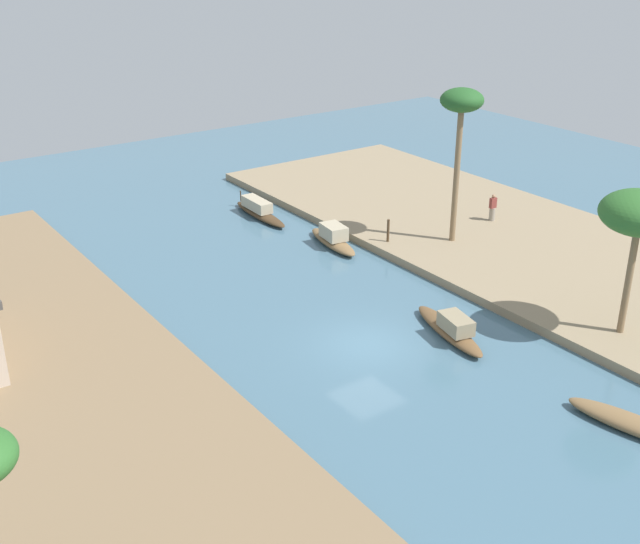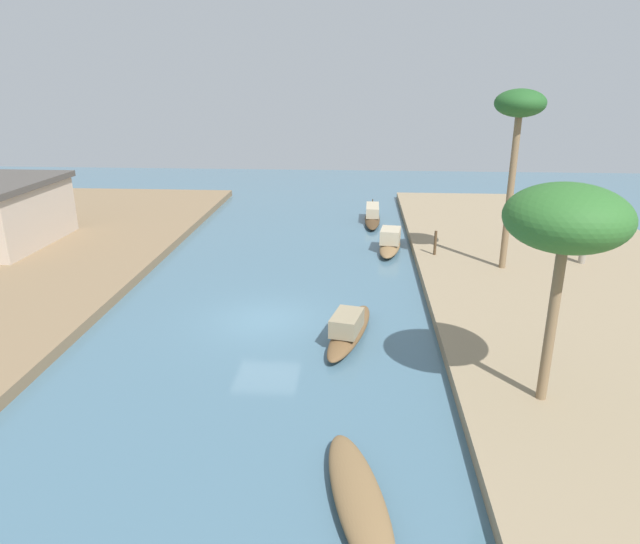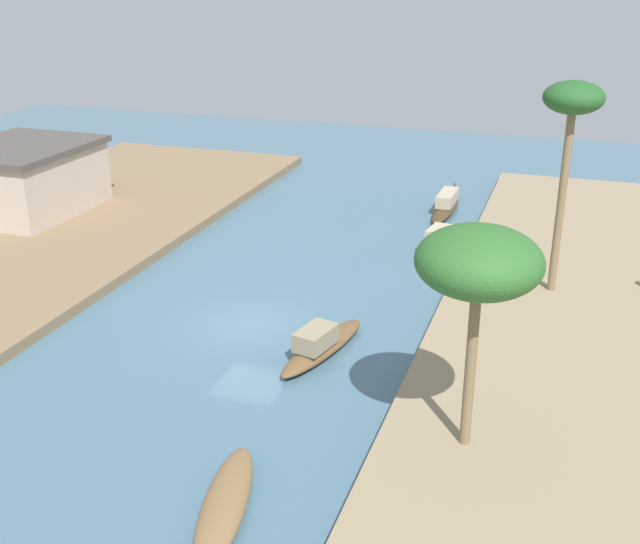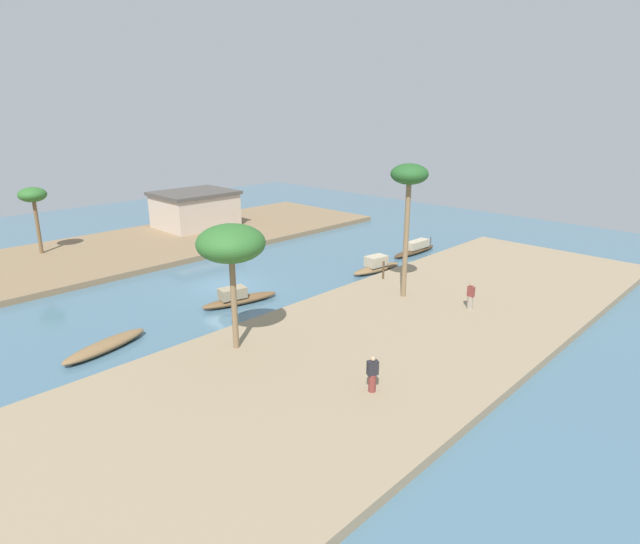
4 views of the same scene
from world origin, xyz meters
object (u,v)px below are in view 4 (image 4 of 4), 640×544
object	(u,v)px
sampan_with_tall_canopy	(105,346)
sampan_foreground	(376,266)
palm_tree_right_tall	(33,197)
sampan_downstream_large	(238,298)
person_on_near_bank	(372,375)
sampan_upstream_small	(415,249)
person_by_mooring	(470,297)
palm_tree_left_near	(231,245)
mooring_post	(383,270)
palm_tree_left_far	(409,181)
riverside_building	(195,209)

from	to	relation	value
sampan_with_tall_canopy	sampan_foreground	bearing A→B (deg)	-17.57
sampan_with_tall_canopy	palm_tree_right_tall	distance (m)	20.59
sampan_downstream_large	person_on_near_bank	xyz separation A→B (m)	(-2.85, -12.66, 0.78)
sampan_downstream_large	sampan_with_tall_canopy	bearing A→B (deg)	-164.45
person_on_near_bank	sampan_upstream_small	bearing A→B (deg)	60.57
person_by_mooring	palm_tree_left_near	world-z (taller)	palm_tree_left_near
sampan_foreground	mooring_post	bearing A→B (deg)	-125.39
sampan_upstream_small	sampan_foreground	bearing A→B (deg)	-171.11
palm_tree_right_tall	person_on_near_bank	bearing A→B (deg)	-86.71
sampan_with_tall_canopy	palm_tree_right_tall	size ratio (longest dim) A/B	0.91
sampan_foreground	palm_tree_right_tall	size ratio (longest dim) A/B	0.86
sampan_downstream_large	palm_tree_left_far	bearing A→B (deg)	-31.19
sampan_foreground	palm_tree_left_near	xyz separation A→B (m)	(-15.28, -3.46, 5.09)
person_on_near_bank	palm_tree_right_tall	bearing A→B (deg)	124.11
sampan_foreground	palm_tree_left_far	world-z (taller)	palm_tree_left_far
sampan_foreground	person_on_near_bank	distance (m)	17.54
person_by_mooring	mooring_post	size ratio (longest dim) A/B	1.25
sampan_with_tall_canopy	sampan_downstream_large	size ratio (longest dim) A/B	0.96
palm_tree_left_far	sampan_upstream_small	bearing A→B (deg)	30.39
person_by_mooring	sampan_foreground	bearing A→B (deg)	-14.82
palm_tree_right_tall	palm_tree_left_far	bearing A→B (deg)	-65.60
person_on_near_bank	mooring_post	bearing A→B (deg)	66.50
person_by_mooring	palm_tree_left_near	xyz separation A→B (m)	(-12.43, 5.55, 4.44)
sampan_foreground	person_by_mooring	world-z (taller)	person_by_mooring
person_on_near_bank	person_by_mooring	distance (m)	11.17
sampan_upstream_small	palm_tree_left_near	xyz separation A→B (m)	(-21.53, -4.30, 5.14)
person_on_near_bank	riverside_building	bearing A→B (deg)	99.72
sampan_foreground	palm_tree_left_far	distance (m)	9.41
person_on_near_bank	sampan_foreground	bearing A→B (deg)	68.34
riverside_building	sampan_foreground	bearing A→B (deg)	-84.84
sampan_upstream_small	person_by_mooring	distance (m)	13.43
sampan_downstream_large	palm_tree_left_far	world-z (taller)	palm_tree_left_far
sampan_upstream_small	riverside_building	bearing A→B (deg)	112.64
palm_tree_left_far	riverside_building	size ratio (longest dim) A/B	1.11
sampan_upstream_small	palm_tree_right_tall	size ratio (longest dim) A/B	1.01
sampan_downstream_large	person_by_mooring	xyz separation A→B (m)	(8.19, -11.00, 0.70)
palm_tree_left_far	palm_tree_right_tall	distance (m)	29.04
sampan_with_tall_canopy	palm_tree_left_far	size ratio (longest dim) A/B	0.60
palm_tree_left_far	sampan_with_tall_canopy	bearing A→B (deg)	157.04
sampan_downstream_large	palm_tree_right_tall	size ratio (longest dim) A/B	0.95
sampan_foreground	palm_tree_right_tall	distance (m)	26.86
sampan_downstream_large	riverside_building	world-z (taller)	riverside_building
sampan_with_tall_canopy	palm_tree_left_far	xyz separation A→B (m)	(15.68, -6.64, 7.18)
sampan_downstream_large	palm_tree_left_far	size ratio (longest dim) A/B	0.62
riverside_building	person_on_near_bank	bearing A→B (deg)	-110.50
sampan_upstream_small	palm_tree_left_far	xyz separation A→B (m)	(-10.03, -5.88, 7.04)
mooring_post	palm_tree_left_near	world-z (taller)	palm_tree_left_near
sampan_foreground	person_on_near_bank	xyz separation A→B (m)	(-13.90, -10.67, 0.73)
mooring_post	palm_tree_left_far	size ratio (longest dim) A/B	0.15
sampan_downstream_large	palm_tree_left_far	distance (m)	12.32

